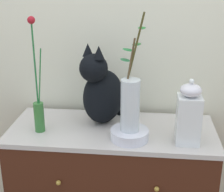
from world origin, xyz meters
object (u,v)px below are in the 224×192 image
at_px(cat_sitting, 102,91).
at_px(vase_glass_clear, 130,103).
at_px(vase_slim_green, 38,105).
at_px(bowl_porcelain, 130,134).
at_px(jar_lidded_porcelain, 189,115).

xyz_separation_m(cat_sitting, vase_glass_clear, (0.16, -0.17, 0.01)).
height_order(vase_slim_green, vase_glass_clear, vase_glass_clear).
relative_size(cat_sitting, bowl_porcelain, 2.33).
xyz_separation_m(bowl_porcelain, jar_lidded_porcelain, (0.27, -0.00, 0.12)).
height_order(cat_sitting, vase_glass_clear, vase_glass_clear).
height_order(vase_slim_green, bowl_porcelain, vase_slim_green).
bearing_deg(jar_lidded_porcelain, vase_glass_clear, 179.47).
bearing_deg(vase_slim_green, vase_glass_clear, -4.82).
height_order(vase_glass_clear, jar_lidded_porcelain, vase_glass_clear).
height_order(cat_sitting, jar_lidded_porcelain, cat_sitting).
height_order(vase_slim_green, jar_lidded_porcelain, vase_slim_green).
distance_m(cat_sitting, vase_glass_clear, 0.24).
distance_m(vase_slim_green, vase_glass_clear, 0.46).
distance_m(cat_sitting, vase_slim_green, 0.33).
distance_m(bowl_porcelain, vase_glass_clear, 0.16).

